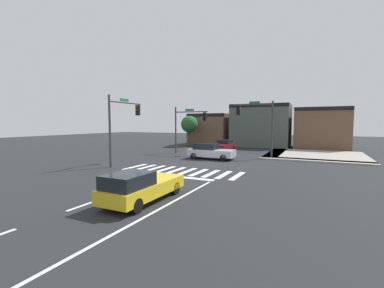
{
  "coord_description": "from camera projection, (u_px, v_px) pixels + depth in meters",
  "views": [
    {
      "loc": [
        9.19,
        -21.65,
        3.62
      ],
      "look_at": [
        -1.11,
        -0.35,
        1.69
      ],
      "focal_mm": 24.41,
      "sensor_mm": 36.0,
      "label": 1
    }
  ],
  "objects": [
    {
      "name": "car_silver",
      "position": [
        210.0,
        151.0,
        26.03
      ],
      "size": [
        4.57,
        1.89,
        1.56
      ],
      "color": "#B7BABF",
      "rests_on": "ground_plane"
    },
    {
      "name": "curb_corner_northeast",
      "position": [
        310.0,
        155.0,
        28.47
      ],
      "size": [
        10.0,
        10.6,
        0.15
      ],
      "color": "#9E998E",
      "rests_on": "ground_plane"
    },
    {
      "name": "lane_markings",
      "position": [
        136.0,
        196.0,
        12.96
      ],
      "size": [
        6.8,
        18.75,
        0.01
      ],
      "color": "white",
      "rests_on": "ground_plane"
    },
    {
      "name": "car_yellow",
      "position": [
        140.0,
        187.0,
        11.85
      ],
      "size": [
        1.76,
        4.61,
        1.48
      ],
      "rotation": [
        0.0,
        0.0,
        1.57
      ],
      "color": "gold",
      "rests_on": "ground_plane"
    },
    {
      "name": "bike_detector_marking",
      "position": [
        167.0,
        185.0,
        15.14
      ],
      "size": [
        1.13,
        1.13,
        0.01
      ],
      "color": "yellow",
      "rests_on": "ground_plane"
    },
    {
      "name": "traffic_signal_northeast",
      "position": [
        257.0,
        119.0,
        27.01
      ],
      "size": [
        4.15,
        0.32,
        5.84
      ],
      "rotation": [
        0.0,
        0.0,
        3.14
      ],
      "color": "#383A3D",
      "rests_on": "ground_plane"
    },
    {
      "name": "ground_plane",
      "position": [
        205.0,
        163.0,
        23.71
      ],
      "size": [
        120.0,
        120.0,
        0.0
      ],
      "primitive_type": "plane",
      "color": "#232628"
    },
    {
      "name": "car_maroon",
      "position": [
        224.0,
        146.0,
        32.75
      ],
      "size": [
        1.74,
        4.59,
        1.44
      ],
      "rotation": [
        0.0,
        0.0,
        -1.57
      ],
      "color": "maroon",
      "rests_on": "ground_plane"
    },
    {
      "name": "storefront_row",
      "position": [
        265.0,
        128.0,
        39.8
      ],
      "size": [
        23.11,
        7.04,
        6.36
      ],
      "color": "brown",
      "rests_on": "ground_plane"
    },
    {
      "name": "traffic_signal_northwest",
      "position": [
        188.0,
        122.0,
        30.22
      ],
      "size": [
        4.16,
        0.32,
        5.47
      ],
      "color": "#383A3D",
      "rests_on": "ground_plane"
    },
    {
      "name": "roadside_tree",
      "position": [
        189.0,
        125.0,
        39.69
      ],
      "size": [
        2.58,
        2.58,
        4.69
      ],
      "color": "#4C3823",
      "rests_on": "ground_plane"
    },
    {
      "name": "traffic_signal_southwest",
      "position": [
        123.0,
        119.0,
        22.29
      ],
      "size": [
        0.32,
        4.16,
        5.86
      ],
      "rotation": [
        0.0,
        0.0,
        1.57
      ],
      "color": "#383A3D",
      "rests_on": "ground_plane"
    },
    {
      "name": "crosswalk_near",
      "position": [
        181.0,
        171.0,
        19.68
      ],
      "size": [
        9.08,
        2.99,
        0.01
      ],
      "color": "silver",
      "rests_on": "ground_plane"
    }
  ]
}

